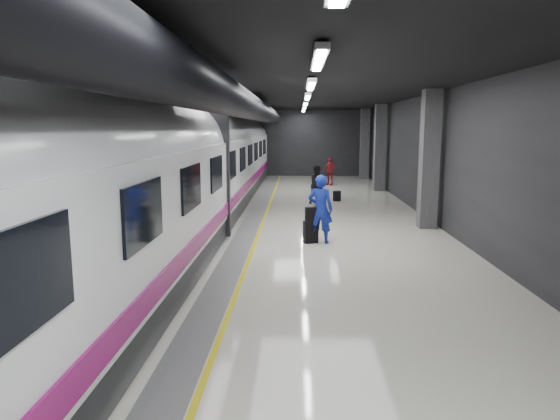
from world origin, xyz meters
TOP-DOWN VIEW (x-y plane):
  - ground at (0.00, 0.00)m, footprint 40.00×40.00m
  - platform_hall at (-0.29, 0.96)m, footprint 10.02×40.02m
  - train at (-3.25, -0.00)m, footprint 3.05×38.00m
  - traveler_main at (0.92, -0.37)m, footprint 0.80×0.62m
  - suitcase_main at (0.65, -0.39)m, footprint 0.45×0.36m
  - shoulder_bag at (0.64, -0.42)m, footprint 0.34×0.24m
  - traveler_far_a at (1.14, 7.17)m, footprint 1.01×0.95m
  - traveler_far_b at (2.11, 14.38)m, footprint 1.02×0.82m
  - suitcase_far at (2.04, 8.01)m, footprint 0.36×0.28m

SIDE VIEW (x-z plane):
  - ground at x=0.00m, z-range 0.00..0.00m
  - suitcase_far at x=2.04m, z-range 0.00..0.46m
  - suitcase_main at x=0.65m, z-range 0.00..0.64m
  - traveler_far_b at x=2.11m, z-range 0.00..1.62m
  - traveler_far_a at x=1.14m, z-range 0.00..1.67m
  - shoulder_bag at x=0.64m, z-range 0.64..1.05m
  - traveler_main at x=0.92m, z-range 0.00..1.97m
  - train at x=-3.25m, z-range 0.04..4.09m
  - platform_hall at x=-0.29m, z-range 1.28..5.79m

